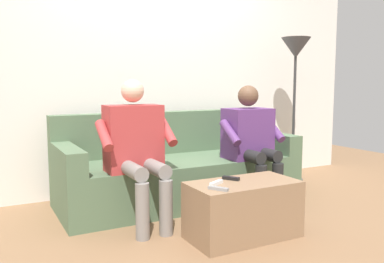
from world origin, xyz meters
TOP-DOWN VIEW (x-y plane):
  - ground_plane at (0.00, 0.60)m, footprint 8.00×8.00m
  - back_wall at (0.00, -0.69)m, footprint 5.15×0.06m
  - couch at (0.00, -0.12)m, footprint 2.20×0.84m
  - coffee_table at (0.00, 0.93)m, footprint 0.78×0.41m
  - person_left_seated at (-0.56, 0.25)m, footprint 0.56×0.52m
  - person_right_seated at (0.56, 0.29)m, footprint 0.59×0.59m
  - remote_white at (0.21, 0.92)m, footprint 0.14×0.09m
  - remote_gray at (0.27, 1.04)m, footprint 0.10×0.14m
  - remote_black at (0.05, 0.84)m, footprint 0.10×0.13m
  - floor_lamp at (-1.49, -0.22)m, footprint 0.32×0.32m

SIDE VIEW (x-z plane):
  - ground_plane at x=0.00m, z-range 0.00..0.00m
  - coffee_table at x=0.00m, z-range 0.00..0.40m
  - couch at x=0.00m, z-range -0.13..0.69m
  - remote_gray at x=0.27m, z-range 0.40..0.42m
  - remote_black at x=0.05m, z-range 0.40..0.43m
  - remote_white at x=0.21m, z-range 0.40..0.43m
  - person_left_seated at x=-0.56m, z-range 0.07..1.15m
  - person_right_seated at x=0.56m, z-range 0.06..1.19m
  - back_wall at x=0.00m, z-range 0.00..2.51m
  - floor_lamp at x=-1.49m, z-range 0.58..2.18m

